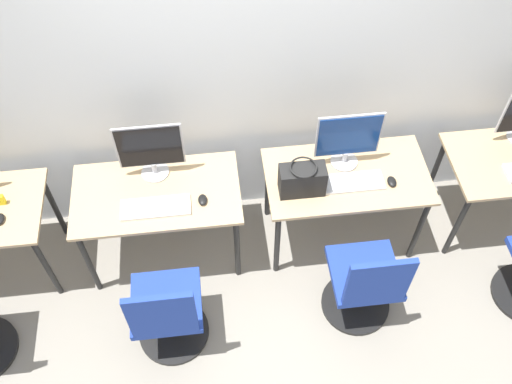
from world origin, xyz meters
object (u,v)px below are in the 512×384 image
Objects in this scene: office_chair_left at (168,315)px; handbag at (302,180)px; mouse_left at (203,200)px; monitor_left at (150,150)px; keyboard_left at (156,207)px; mouse_far_left at (0,219)px; office_chair_right at (365,285)px; monitor_right at (348,139)px; mouse_right at (392,182)px; keyboard_right at (350,183)px.

office_chair_left is 1.22m from handbag.
handbag is at bearing 1.16° from mouse_left.
monitor_left is at bearing 164.40° from handbag.
keyboard_left is at bearing -90.00° from monitor_left.
keyboard_left is at bearing -177.91° from handbag.
keyboard_left is at bearing -1.18° from mouse_far_left.
mouse_left reaches higher than keyboard_left.
office_chair_left and office_chair_right have the same top height.
office_chair_left is 1.00× the size of office_chair_right.
monitor_right is (1.29, 0.25, 0.22)m from keyboard_left.
office_chair_left is 1.29m from office_chair_right.
monitor_right reaches higher than keyboard_left.
handbag is (-0.61, 0.01, 0.10)m from mouse_right.
office_chair_left reaches higher than mouse_left.
mouse_right is at bearing 64.80° from office_chair_right.
keyboard_right is at bearing 3.27° from handbag.
office_chair_left is 3.06× the size of handbag.
monitor_right reaches higher than office_chair_right.
mouse_far_left is at bearing 166.38° from office_chair_right.
keyboard_right is (2.28, 0.03, -0.01)m from mouse_far_left.
office_chair_right is at bearing -32.67° from monitor_left.
office_chair_left is at bearing -146.47° from monitor_right.
monitor_left reaches higher than handbag.
office_chair_left is at bearing -88.63° from monitor_left.
office_chair_right is (2.29, -0.56, -0.35)m from mouse_far_left.
office_chair_right is (-0.26, -0.56, -0.35)m from mouse_right.
monitor_left is at bearing 147.33° from office_chair_right.
mouse_far_left is at bearing 148.54° from office_chair_left.
mouse_right is at bearing -10.01° from monitor_left.
keyboard_right is at bearing 2.39° from keyboard_left.
monitor_left is at bearing 15.99° from mouse_far_left.
mouse_right is 0.30× the size of handbag.
handbag is at bearing 121.36° from office_chair_right.
office_chair_right is (1.31, -0.84, -0.57)m from monitor_left.
monitor_right is 0.41m from handbag.
keyboard_left is 5.02× the size of mouse_left.
office_chair_right reaches higher than mouse_far_left.
mouse_left is 0.66m from handbag.
mouse_left is (0.31, -0.28, -0.22)m from monitor_left.
mouse_left is at bearing 65.32° from office_chair_left.
monitor_left is at bearing 169.11° from keyboard_right.
mouse_far_left is 0.30× the size of handbag.
keyboard_right is (1.29, -0.25, -0.22)m from monitor_left.
office_chair_left is 2.04× the size of keyboard_right.
monitor_right reaches higher than handbag.
office_chair_left reaches higher than mouse_right.
keyboard_right is 0.49× the size of office_chair_right.
keyboard_left is at bearing -177.61° from keyboard_right.
mouse_right reaches higher than keyboard_right.
handbag is (-0.35, 0.57, 0.45)m from office_chair_right.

